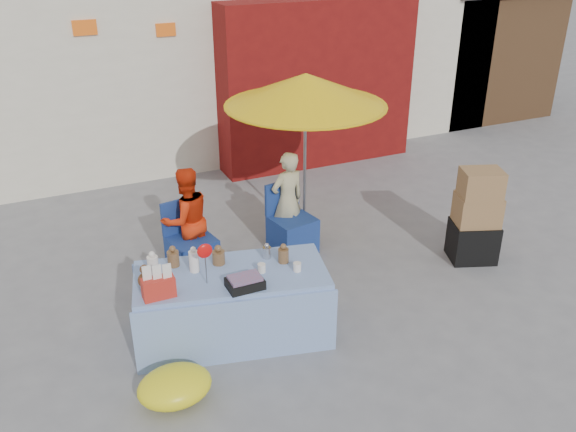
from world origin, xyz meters
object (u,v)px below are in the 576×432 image
vendor_orange (187,220)px  umbrella (306,90)px  chair_right (292,232)px  vendor_beige (287,201)px  box_stack (476,219)px  market_table (232,303)px  chair_left (192,253)px

vendor_orange → umbrella: size_ratio=0.59×
chair_right → vendor_beige: vendor_beige is taller
umbrella → box_stack: bearing=-40.9°
market_table → umbrella: size_ratio=0.95×
chair_right → vendor_orange: bearing=163.5°
chair_right → umbrella: 1.69m
market_table → box_stack: box_stack is taller
chair_left → umbrella: bearing=0.1°
vendor_orange → vendor_beige: vendor_orange is taller
chair_right → box_stack: bearing=-40.1°
chair_right → box_stack: (1.86, -1.07, 0.27)m
vendor_beige → umbrella: bearing=-163.7°
chair_right → vendor_orange: vendor_orange is taller
chair_right → vendor_beige: (0.00, 0.13, 0.36)m
umbrella → chair_right: bearing=-136.8°
market_table → chair_right: market_table is taller
chair_left → umbrella: umbrella is taller
umbrella → box_stack: umbrella is taller
chair_right → market_table: bearing=-144.1°
market_table → chair_left: (-0.02, 1.28, -0.11)m
market_table → vendor_beige: 1.90m
umbrella → box_stack: size_ratio=1.83×
vendor_beige → box_stack: 2.22m
market_table → chair_left: size_ratio=2.32×
chair_left → box_stack: size_ratio=0.74×
chair_right → vendor_beige: bearing=78.5°
vendor_beige → chair_right: bearing=78.5°
vendor_beige → chair_left: bearing=-4.2°
market_table → chair_left: 1.29m
chair_left → box_stack: bearing=-29.2°
umbrella → market_table: bearing=-134.4°
vendor_beige → box_stack: (1.86, -1.20, -0.09)m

